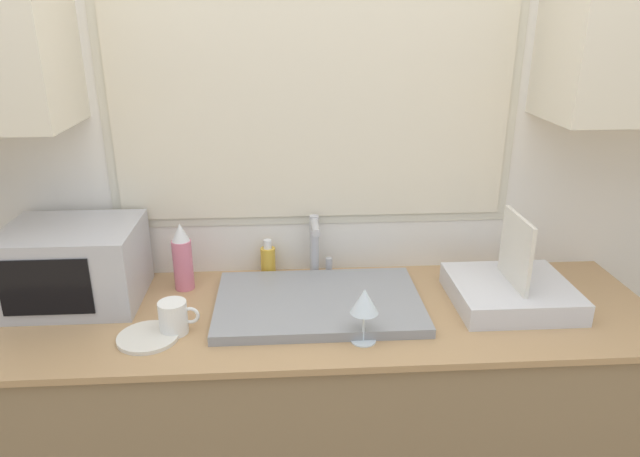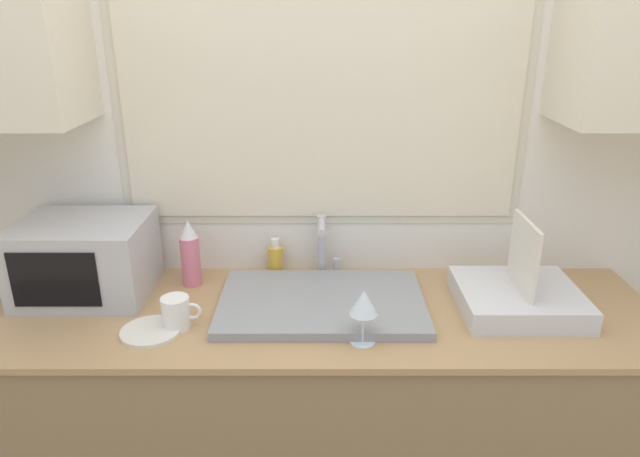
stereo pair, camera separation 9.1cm
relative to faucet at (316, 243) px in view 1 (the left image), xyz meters
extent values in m
cube|color=#8C7251|center=(-0.01, -0.24, -0.61)|extent=(2.05, 0.60, 0.92)
cube|color=tan|center=(-0.01, -0.24, -0.14)|extent=(2.08, 0.63, 0.02)
cube|color=silver|center=(-0.01, 0.09, 0.23)|extent=(6.00, 0.06, 2.60)
cube|color=beige|center=(-0.01, 0.06, 0.55)|extent=(1.35, 0.01, 1.01)
cube|color=beige|center=(-0.01, 0.06, 0.55)|extent=(1.29, 0.01, 0.95)
cube|color=gray|center=(0.00, -0.22, -0.11)|extent=(0.64, 0.42, 0.03)
cylinder|color=#B7B7BC|center=(0.00, 0.02, -0.02)|extent=(0.03, 0.03, 0.22)
cylinder|color=#B7B7BC|center=(0.00, -0.05, 0.08)|extent=(0.03, 0.12, 0.03)
cylinder|color=#B7B7BC|center=(0.05, 0.02, -0.10)|extent=(0.02, 0.02, 0.06)
cube|color=#B2B2B7|center=(-0.77, -0.12, 0.00)|extent=(0.40, 0.32, 0.25)
cube|color=black|center=(-0.80, -0.29, 0.00)|extent=(0.26, 0.01, 0.17)
cube|color=silver|center=(0.60, -0.23, -0.09)|extent=(0.36, 0.33, 0.07)
cube|color=silver|center=(0.60, -0.23, 0.05)|extent=(0.01, 0.22, 0.22)
cylinder|color=#D8728C|center=(-0.44, -0.06, -0.04)|extent=(0.06, 0.06, 0.17)
cone|color=silver|center=(-0.44, -0.06, 0.07)|extent=(0.06, 0.06, 0.06)
cylinder|color=gold|center=(-0.17, 0.02, -0.08)|extent=(0.05, 0.05, 0.10)
cylinder|color=white|center=(-0.17, 0.02, -0.01)|extent=(0.03, 0.03, 0.03)
cylinder|color=white|center=(-0.43, -0.35, -0.08)|extent=(0.08, 0.08, 0.10)
torus|color=white|center=(-0.38, -0.35, -0.07)|extent=(0.05, 0.01, 0.05)
cylinder|color=silver|center=(0.11, -0.43, -0.12)|extent=(0.07, 0.07, 0.00)
cylinder|color=silver|center=(0.11, -0.43, -0.08)|extent=(0.01, 0.01, 0.09)
cone|color=silver|center=(0.11, -0.43, 0.00)|extent=(0.08, 0.08, 0.07)
cylinder|color=silver|center=(-0.50, -0.38, -0.12)|extent=(0.17, 0.17, 0.01)
camera|label=1|loc=(-0.10, -1.80, 0.74)|focal=32.00mm
camera|label=2|loc=(-0.01, -1.80, 0.74)|focal=32.00mm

